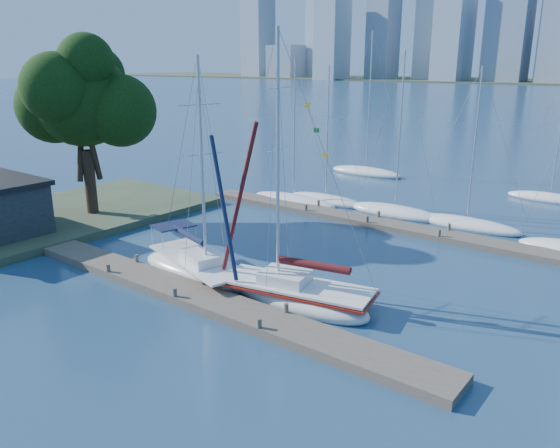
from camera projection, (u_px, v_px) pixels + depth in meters
The scene contains 13 objects.
ground at pixel (190, 298), 25.65m from camera, with size 700.00×700.00×0.00m, color navy.
near_dock at pixel (190, 294), 25.59m from camera, with size 26.00×2.00×0.40m, color #50463B.
far_dock at pixel (386, 225), 36.56m from camera, with size 30.00×1.80×0.36m, color #50463B.
shore at pixel (52, 218), 37.81m from camera, with size 12.00×22.00×0.50m, color #38472D.
tree at pixel (81, 96), 36.02m from camera, with size 9.09×8.31×12.45m.
sailboat_navy at pixel (198, 258), 28.12m from camera, with size 7.97×4.49×11.51m.
sailboat_maroon at pixel (295, 281), 24.90m from camera, with size 8.04×4.00×12.60m.
bg_boat_0 at pixel (294, 200), 42.86m from camera, with size 7.82×2.84×11.35m.
bg_boat_1 at pixel (326, 200), 42.98m from camera, with size 6.79×2.02×10.73m.
bg_boat_2 at pixel (395, 212), 39.45m from camera, with size 7.52×4.19×11.76m.
bg_boat_3 at pixel (467, 224), 36.51m from camera, with size 7.51×3.72×10.74m.
bg_boat_6 at pixel (366, 172), 53.70m from camera, with size 7.82×3.17×13.74m.
bg_boat_7 at pixel (550, 198), 43.48m from camera, with size 6.82×3.36×10.76m.
Camera 1 is at (17.78, -16.08, 10.66)m, focal length 35.00 mm.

